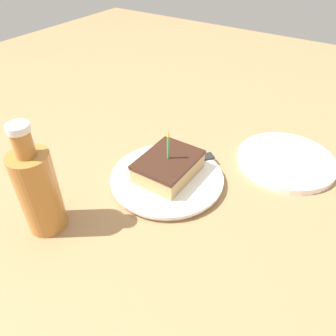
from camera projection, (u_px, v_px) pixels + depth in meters
ground_plane at (171, 184)px, 0.76m from camera, size 2.40×2.40×0.04m
plate at (168, 179)px, 0.73m from camera, size 0.25×0.25×0.02m
cake_slice at (168, 166)px, 0.72m from camera, size 0.11×0.14×0.11m
fork at (185, 161)px, 0.76m from camera, size 0.12×0.15×0.00m
bottle at (38, 189)px, 0.58m from camera, size 0.07×0.07×0.22m
side_plate at (286, 161)px, 0.79m from camera, size 0.23×0.23×0.01m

